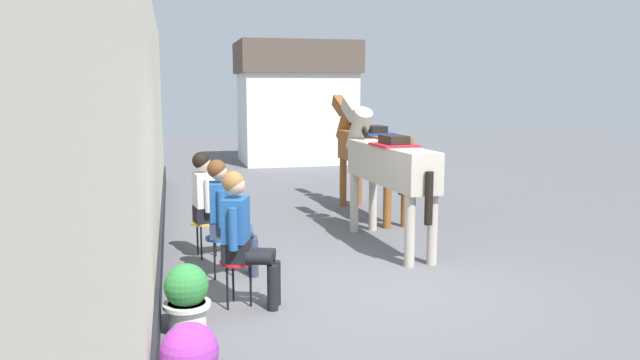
% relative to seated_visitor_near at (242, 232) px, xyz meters
% --- Properties ---
extents(ground_plane, '(40.00, 40.00, 0.00)m').
position_rel_seated_visitor_near_xyz_m(ground_plane, '(1.55, 3.21, -0.78)').
color(ground_plane, '#56565B').
extents(pub_facade_wall, '(0.34, 14.00, 3.40)m').
position_rel_seated_visitor_near_xyz_m(pub_facade_wall, '(-1.00, 1.71, 0.76)').
color(pub_facade_wall, beige).
rests_on(pub_facade_wall, ground_plane).
extents(distant_cottage, '(3.40, 2.60, 3.50)m').
position_rel_seated_visitor_near_xyz_m(distant_cottage, '(2.95, 11.72, 1.02)').
color(distant_cottage, silver).
rests_on(distant_cottage, ground_plane).
extents(seated_visitor_near, '(0.61, 0.49, 1.39)m').
position_rel_seated_visitor_near_xyz_m(seated_visitor_near, '(0.00, 0.00, 0.00)').
color(seated_visitor_near, red).
rests_on(seated_visitor_near, ground_plane).
extents(seated_visitor_middle, '(0.61, 0.49, 1.39)m').
position_rel_seated_visitor_near_xyz_m(seated_visitor_middle, '(-0.08, 1.04, 0.00)').
color(seated_visitor_middle, '#194C99').
rests_on(seated_visitor_middle, ground_plane).
extents(seated_visitor_far, '(0.61, 0.49, 1.39)m').
position_rel_seated_visitor_near_xyz_m(seated_visitor_far, '(-0.22, 1.92, 0.00)').
color(seated_visitor_far, gold).
rests_on(seated_visitor_far, ground_plane).
extents(saddled_horse_near, '(0.58, 3.00, 2.06)m').
position_rel_seated_visitor_near_xyz_m(saddled_horse_near, '(2.25, 2.00, 0.38)').
color(saddled_horse_near, '#B2A899').
rests_on(saddled_horse_near, ground_plane).
extents(saddled_horse_far, '(0.63, 3.00, 2.06)m').
position_rel_seated_visitor_near_xyz_m(saddled_horse_far, '(2.67, 4.03, 0.38)').
color(saddled_horse_far, brown).
rests_on(saddled_horse_far, ground_plane).
extents(flower_planter_far, '(0.43, 0.43, 0.64)m').
position_rel_seated_visitor_near_xyz_m(flower_planter_far, '(-0.57, -0.54, -0.44)').
color(flower_planter_far, beige).
rests_on(flower_planter_far, ground_plane).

